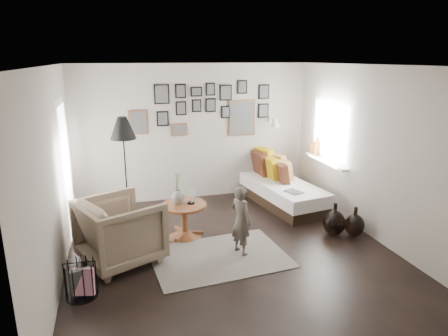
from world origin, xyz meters
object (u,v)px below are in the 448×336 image
object	(u,v)px
daybed	(281,188)
child	(241,220)
magazine_basket	(81,280)
demijohn_large	(334,223)
armchair	(120,231)
pedestal_table	(184,222)
vase	(178,195)
floor_lamp	(123,132)
demijohn_small	(354,225)

from	to	relation	value
daybed	child	xyz separation A→B (m)	(-1.36, -1.71, 0.19)
magazine_basket	daybed	bearing A→B (deg)	32.47
demijohn_large	child	world-z (taller)	child
daybed	armchair	bearing A→B (deg)	-162.48
armchair	magazine_basket	size ratio (longest dim) A/B	2.26
magazine_basket	pedestal_table	bearing A→B (deg)	40.98
magazine_basket	child	world-z (taller)	child
vase	child	world-z (taller)	vase
armchair	vase	bearing A→B (deg)	-82.65
pedestal_table	child	world-z (taller)	child
daybed	floor_lamp	size ratio (longest dim) A/B	1.16
armchair	floor_lamp	bearing A→B (deg)	-30.73
armchair	demijohn_large	distance (m)	3.24
pedestal_table	daybed	bearing A→B (deg)	25.23
daybed	floor_lamp	xyz separation A→B (m)	(-2.84, -0.10, 1.23)
floor_lamp	demijohn_small	distance (m)	3.94
pedestal_table	armchair	distance (m)	1.12
vase	demijohn_small	world-z (taller)	vase
daybed	armchair	world-z (taller)	daybed
armchair	child	xyz separation A→B (m)	(1.64, -0.23, 0.05)
daybed	child	size ratio (longest dim) A/B	2.08
floor_lamp	daybed	bearing A→B (deg)	2.02
demijohn_large	floor_lamp	bearing A→B (deg)	155.00
floor_lamp	magazine_basket	size ratio (longest dim) A/B	4.10
magazine_basket	demijohn_small	bearing A→B (deg)	8.03
floor_lamp	magazine_basket	world-z (taller)	floor_lamp
pedestal_table	magazine_basket	world-z (taller)	pedestal_table
daybed	magazine_basket	xyz separation A→B (m)	(-3.48, -2.22, -0.09)
magazine_basket	demijohn_large	bearing A→B (deg)	10.44
vase	magazine_basket	distance (m)	1.93
armchair	floor_lamp	distance (m)	1.77
floor_lamp	magazine_basket	xyz separation A→B (m)	(-0.64, -2.12, -1.33)
daybed	demijohn_small	xyz separation A→B (m)	(0.52, -1.65, -0.13)
demijohn_small	child	world-z (taller)	child
magazine_basket	demijohn_small	world-z (taller)	demijohn_small
daybed	demijohn_small	size ratio (longest dim) A/B	4.35
magazine_basket	demijohn_large	size ratio (longest dim) A/B	0.83
pedestal_table	armchair	world-z (taller)	armchair
magazine_basket	armchair	bearing A→B (deg)	56.74
vase	armchair	distance (m)	1.07
magazine_basket	demijohn_large	distance (m)	3.77
vase	daybed	bearing A→B (deg)	23.94
pedestal_table	child	distance (m)	1.04
daybed	floor_lamp	distance (m)	3.10
pedestal_table	daybed	size ratio (longest dim) A/B	0.33
vase	armchair	world-z (taller)	vase
pedestal_table	demijohn_large	bearing A→B (deg)	-14.20
daybed	magazine_basket	bearing A→B (deg)	-156.28
magazine_basket	demijohn_small	xyz separation A→B (m)	(4.00, 0.56, -0.03)
armchair	floor_lamp	world-z (taller)	floor_lamp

